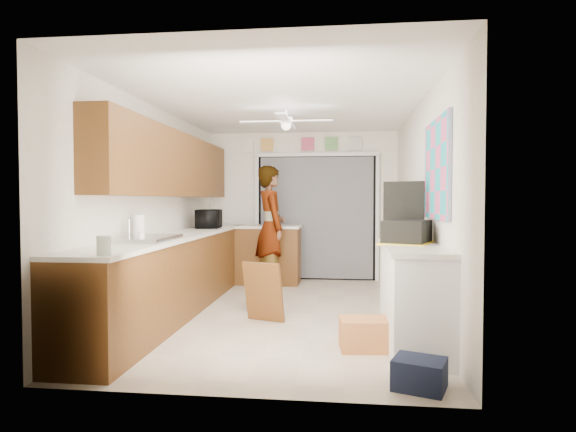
{
  "coord_description": "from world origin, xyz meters",
  "views": [
    {
      "loc": [
        0.7,
        -5.7,
        1.36
      ],
      "look_at": [
        0.0,
        0.4,
        1.15
      ],
      "focal_mm": 30.0,
      "sensor_mm": 36.0,
      "label": 1
    }
  ],
  "objects": [
    {
      "name": "floor",
      "position": [
        0.0,
        0.0,
        0.0
      ],
      "size": [
        5.0,
        5.0,
        0.0
      ],
      "primitive_type": "plane",
      "color": "#BCAC97",
      "rests_on": "ground"
    },
    {
      "name": "ceiling",
      "position": [
        0.0,
        0.0,
        2.5
      ],
      "size": [
        5.0,
        5.0,
        0.0
      ],
      "primitive_type": "plane",
      "rotation": [
        3.14,
        0.0,
        0.0
      ],
      "color": "white",
      "rests_on": "ground"
    },
    {
      "name": "wall_back",
      "position": [
        0.0,
        2.5,
        1.25
      ],
      "size": [
        3.2,
        0.0,
        3.2
      ],
      "primitive_type": "plane",
      "rotation": [
        1.57,
        0.0,
        0.0
      ],
      "color": "white",
      "rests_on": "ground"
    },
    {
      "name": "wall_front",
      "position": [
        0.0,
        -2.5,
        1.25
      ],
      "size": [
        3.2,
        0.0,
        3.2
      ],
      "primitive_type": "plane",
      "rotation": [
        -1.57,
        0.0,
        0.0
      ],
      "color": "white",
      "rests_on": "ground"
    },
    {
      "name": "wall_left",
      "position": [
        -1.6,
        0.0,
        1.25
      ],
      "size": [
        0.0,
        5.0,
        5.0
      ],
      "primitive_type": "plane",
      "rotation": [
        1.57,
        0.0,
        1.57
      ],
      "color": "white",
      "rests_on": "ground"
    },
    {
      "name": "wall_right",
      "position": [
        1.6,
        0.0,
        1.25
      ],
      "size": [
        0.0,
        5.0,
        5.0
      ],
      "primitive_type": "plane",
      "rotation": [
        1.57,
        0.0,
        -1.57
      ],
      "color": "white",
      "rests_on": "ground"
    },
    {
      "name": "left_base_cabinets",
      "position": [
        -1.3,
        0.0,
        0.45
      ],
      "size": [
        0.6,
        4.8,
        0.9
      ],
      "primitive_type": "cube",
      "color": "brown",
      "rests_on": "floor"
    },
    {
      "name": "left_countertop",
      "position": [
        -1.29,
        0.0,
        0.92
      ],
      "size": [
        0.62,
        4.8,
        0.04
      ],
      "primitive_type": "cube",
      "color": "white",
      "rests_on": "left_base_cabinets"
    },
    {
      "name": "upper_cabinets",
      "position": [
        -1.44,
        0.2,
        1.8
      ],
      "size": [
        0.32,
        4.0,
        0.8
      ],
      "primitive_type": "cube",
      "color": "brown",
      "rests_on": "wall_left"
    },
    {
      "name": "sink_basin",
      "position": [
        -1.29,
        -1.0,
        0.95
      ],
      "size": [
        0.5,
        0.76,
        0.06
      ],
      "primitive_type": "cube",
      "color": "silver",
      "rests_on": "left_countertop"
    },
    {
      "name": "faucet",
      "position": [
        -1.48,
        -1.0,
        1.05
      ],
      "size": [
        0.03,
        0.03,
        0.22
      ],
      "primitive_type": "cylinder",
      "color": "silver",
      "rests_on": "left_countertop"
    },
    {
      "name": "peninsula_base",
      "position": [
        -0.5,
        2.0,
        0.45
      ],
      "size": [
        1.0,
        0.6,
        0.9
      ],
      "primitive_type": "cube",
      "color": "brown",
      "rests_on": "floor"
    },
    {
      "name": "peninsula_top",
      "position": [
        -0.5,
        2.0,
        0.92
      ],
      "size": [
        1.04,
        0.64,
        0.04
      ],
      "primitive_type": "cube",
      "color": "white",
      "rests_on": "peninsula_base"
    },
    {
      "name": "back_opening_recess",
      "position": [
        0.25,
        2.47,
        1.05
      ],
      "size": [
        2.0,
        0.06,
        2.1
      ],
      "primitive_type": "cube",
      "color": "black",
      "rests_on": "wall_back"
    },
    {
      "name": "curtain_panel",
      "position": [
        0.25,
        2.43,
        1.05
      ],
      "size": [
        1.9,
        0.03,
        2.05
      ],
      "primitive_type": "cube",
      "color": "gray",
      "rests_on": "wall_back"
    },
    {
      "name": "door_trim_left",
      "position": [
        -0.77,
        2.44,
        1.05
      ],
      "size": [
        0.06,
        0.04,
        2.1
      ],
      "primitive_type": "cube",
      "color": "white",
      "rests_on": "wall_back"
    },
    {
      "name": "door_trim_right",
      "position": [
        1.27,
        2.44,
        1.05
      ],
      "size": [
        0.06,
        0.04,
        2.1
      ],
      "primitive_type": "cube",
      "color": "white",
      "rests_on": "wall_back"
    },
    {
      "name": "door_trim_head",
      "position": [
        0.25,
        2.44,
        2.12
      ],
      "size": [
        2.1,
        0.04,
        0.06
      ],
      "primitive_type": "cube",
      "color": "white",
      "rests_on": "wall_back"
    },
    {
      "name": "header_frame_0",
      "position": [
        -0.6,
        2.47,
        2.3
      ],
      "size": [
        0.22,
        0.02,
        0.22
      ],
      "primitive_type": "cube",
      "color": "gold",
      "rests_on": "wall_back"
    },
    {
      "name": "header_frame_2",
      "position": [
        0.1,
        2.47,
        2.3
      ],
      "size": [
        0.22,
        0.02,
        0.22
      ],
      "primitive_type": "cube",
      "color": "#CC4C70",
      "rests_on": "wall_back"
    },
    {
      "name": "header_frame_3",
      "position": [
        0.5,
        2.47,
        2.3
      ],
      "size": [
        0.22,
        0.02,
        0.22
      ],
      "primitive_type": "cube",
      "color": "#69A55E",
      "rests_on": "wall_back"
    },
    {
      "name": "header_frame_4",
      "position": [
        0.9,
        2.47,
        2.3
      ],
      "size": [
        0.22,
        0.02,
        0.22
      ],
      "primitive_type": "cube",
      "color": "beige",
      "rests_on": "wall_back"
    },
    {
      "name": "route66_sign",
      "position": [
        -0.95,
        2.47,
        2.3
      ],
      "size": [
        0.22,
        0.02,
        0.26
      ],
      "primitive_type": "cube",
      "color": "silver",
      "rests_on": "wall_back"
    },
    {
      "name": "right_counter_base",
      "position": [
        1.35,
        -1.2,
        0.45
      ],
      "size": [
        0.5,
        1.4,
        0.9
      ],
      "primitive_type": "cube",
      "color": "white",
      "rests_on": "floor"
    },
    {
      "name": "right_counter_top",
      "position": [
        1.34,
        -1.2,
        0.92
      ],
      "size": [
        0.54,
        1.44,
        0.04
      ],
      "primitive_type": "cube",
      "color": "white",
      "rests_on": "right_counter_base"
    },
    {
      "name": "abstract_painting",
      "position": [
        1.58,
        -1.0,
        1.65
      ],
      "size": [
        0.03,
        1.15,
        0.95
      ],
      "primitive_type": "cube",
      "color": "#E15389",
      "rests_on": "wall_right"
    },
    {
      "name": "ceiling_fan",
      "position": [
        0.0,
        0.2,
        2.32
      ],
      "size": [
        1.14,
        1.14,
        0.24
      ],
      "primitive_type": "cube",
      "color": "white",
      "rests_on": "ceiling"
    },
    {
      "name": "microwave",
      "position": [
        -1.26,
        1.18,
        1.08
      ],
      "size": [
        0.39,
        0.53,
        0.27
      ],
      "primitive_type": "imported",
      "rotation": [
        0.0,
        0.0,
        1.7
      ],
      "color": "black",
      "rests_on": "left_countertop"
    },
    {
      "name": "jar_a",
      "position": [
        -1.1,
        -2.25,
        1.01
      ],
      "size": [
        0.13,
        0.13,
        0.15
      ],
      "primitive_type": "cylinder",
      "rotation": [
        0.0,
        0.0,
        -0.3
      ],
      "color": "silver",
      "rests_on": "left_countertop"
    },
    {
      "name": "jar_b",
      "position": [
        -1.24,
        -1.25,
        0.99
      ],
      "size": [
        0.09,
        0.09,
        0.1
      ],
      "primitive_type": "cylinder",
      "rotation": [
        0.0,
        0.0,
        -0.31
      ],
      "color": "silver",
      "rests_on": "left_countertop"
    },
    {
      "name": "paper_towel_roll",
      "position": [
        -1.45,
        -0.83,
        1.07
      ],
      "size": [
        0.15,
        0.15,
        0.26
      ],
      "primitive_type": "cylinder",
      "rotation": [
        0.0,
        0.0,
        0.37
      ],
      "color": "white",
      "rests_on": "left_countertop"
    },
    {
      "name": "suitcase",
      "position": [
        1.32,
        -0.93,
        1.05
      ],
      "size": [
        0.54,
        0.61,
        0.22
      ],
      "primitive_type": "cube",
      "rotation": [
        0.0,
        0.0,
        -0.37
      ],
      "color": "black",
      "rests_on": "right_counter_top"
    },
    {
      "name": "suitcase_rim",
      "position": [
        1.32,
        -0.93,
        0.94
      ],
      "size": [
        0.62,
        0.7,
        0.02
      ],
      "primitive_type": "cube",
      "rotation": [
        0.0,
        0.0,
        -0.37
      ],
      "color": "yellow",
      "rests_on": "suitcase"
    },
    {
      "name": "suitcase_lid",
      "position": [
        1.32,
        -0.64,
        1.3
      ],
      "size": [
        0.4,
        0.18,
        0.5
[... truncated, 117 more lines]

